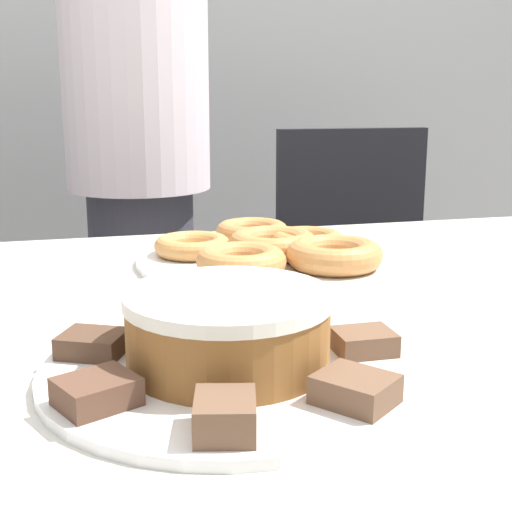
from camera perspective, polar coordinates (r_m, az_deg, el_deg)
The scene contains 19 objects.
table at distance 0.85m, azimuth -0.79°, elevation -9.37°, with size 1.86×0.94×0.74m.
person_standing at distance 1.68m, azimuth -9.35°, elevation 7.18°, with size 0.33×0.33×1.54m.
office_chair_right at distance 1.81m, azimuth 8.80°, elevation -5.10°, with size 0.46×0.46×0.89m.
plate_cake at distance 0.65m, azimuth -2.22°, elevation -9.10°, with size 0.34×0.34×0.01m.
plate_donuts at distance 1.05m, azimuth 1.35°, elevation -0.24°, with size 0.40×0.40×0.01m.
frosted_cake at distance 0.63m, azimuth -2.25°, elevation -5.81°, with size 0.18×0.18×0.07m.
lamington_0 at distance 0.76m, azimuth -6.36°, elevation -4.43°, with size 0.06×0.07×0.03m.
lamington_1 at distance 0.68m, azimuth -12.91°, elevation -6.85°, with size 0.07×0.07×0.02m.
lamington_2 at distance 0.58m, azimuth -12.63°, elevation -10.55°, with size 0.07×0.07×0.02m.
lamington_3 at distance 0.52m, azimuth -2.49°, elevation -12.65°, with size 0.05×0.06×0.03m.
lamington_4 at distance 0.57m, azimuth 7.95°, elevation -10.52°, with size 0.08×0.08×0.02m.
lamington_5 at distance 0.68m, azimuth 8.61°, elevation -6.79°, with size 0.05×0.05×0.02m.
lamington_6 at distance 0.75m, azimuth 2.22°, elevation -4.45°, with size 0.06×0.06×0.02m.
donut_0 at distance 1.05m, azimuth 1.36°, elevation 1.00°, with size 0.13×0.13×0.04m.
donut_1 at distance 0.94m, azimuth -1.18°, elevation -0.41°, with size 0.12×0.12×0.04m.
donut_2 at distance 0.98m, azimuth 6.29°, elevation 0.11°, with size 0.13×0.13×0.04m.
donut_3 at distance 1.08m, azimuth 4.09°, elevation 1.23°, with size 0.11×0.11×0.03m.
donut_4 at distance 1.15m, azimuth -0.31°, elevation 1.98°, with size 0.12×0.12×0.03m.
donut_5 at distance 1.06m, azimuth -5.10°, elevation 0.83°, with size 0.11×0.11×0.03m.
Camera 1 is at (-0.18, -0.76, 0.99)m, focal length 50.00 mm.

